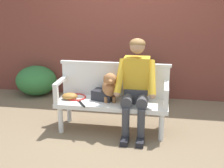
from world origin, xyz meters
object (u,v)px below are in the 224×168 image
person_seated (136,84)px  sports_bag (103,95)px  garden_bench (112,105)px  baseball_glove (70,96)px  tennis_racket (76,98)px  dog_on_bench (110,86)px

person_seated → sports_bag: bearing=172.4°
garden_bench → baseball_glove: size_ratio=7.00×
tennis_racket → baseball_glove: baseball_glove is taller
garden_bench → sports_bag: 0.19m
person_seated → sports_bag: size_ratio=4.65×
person_seated → dog_on_bench: 0.36m
person_seated → tennis_racket: bearing=177.0°
tennis_racket → baseball_glove: size_ratio=2.54×
garden_bench → person_seated: bearing=-2.2°
person_seated → tennis_racket: person_seated is taller
person_seated → tennis_racket: 0.89m
person_seated → baseball_glove: 0.96m
dog_on_bench → tennis_racket: (-0.49, 0.04, -0.21)m
person_seated → dog_on_bench: (-0.36, 0.01, -0.06)m
person_seated → garden_bench: bearing=177.8°
garden_bench → person_seated: size_ratio=1.18×
tennis_racket → baseball_glove: bearing=-150.5°
dog_on_bench → baseball_glove: bearing=-178.9°
garden_bench → dog_on_bench: size_ratio=3.57×
tennis_racket → sports_bag: (0.38, 0.02, 0.06)m
tennis_racket → baseball_glove: (-0.08, -0.05, 0.04)m
baseball_glove → sports_bag: (0.47, 0.06, 0.02)m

